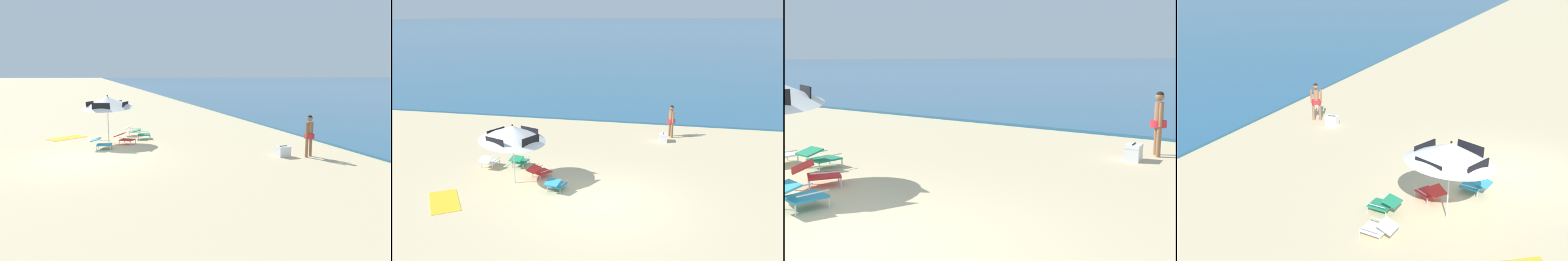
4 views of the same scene
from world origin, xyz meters
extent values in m
plane|color=#CCB78C|center=(0.00, 0.00, 0.00)|extent=(800.00, 800.00, 0.00)
cylinder|color=silver|center=(-3.50, 1.02, 1.08)|extent=(0.04, 0.04, 2.15)
cone|color=white|center=(-3.50, 1.02, 1.89)|extent=(3.27, 3.25, 0.78)
cube|color=black|center=(-3.17, 1.81, 1.77)|extent=(0.79, 0.37, 0.30)
cube|color=black|center=(-4.29, 1.35, 1.77)|extent=(0.37, 0.79, 0.30)
cube|color=black|center=(-3.83, 0.23, 1.77)|extent=(0.79, 0.37, 0.30)
cube|color=black|center=(-2.71, 0.70, 1.77)|extent=(0.37, 0.79, 0.30)
sphere|color=black|center=(-3.50, 1.02, 2.18)|extent=(0.06, 0.06, 0.06)
cube|color=red|center=(-2.73, 1.82, 0.20)|extent=(0.76, 0.79, 0.04)
cube|color=red|center=(-2.94, 1.50, 0.42)|extent=(0.63, 0.61, 0.19)
cylinder|color=silver|center=(-2.78, 2.19, 0.09)|extent=(0.03, 0.03, 0.18)
cylinder|color=silver|center=(-2.37, 1.92, 0.09)|extent=(0.03, 0.03, 0.18)
cylinder|color=silver|center=(-3.09, 1.71, 0.09)|extent=(0.03, 0.03, 0.18)
cylinder|color=silver|center=(-2.68, 1.44, 0.09)|extent=(0.03, 0.03, 0.18)
cylinder|color=silver|center=(-2.97, 1.97, 0.32)|extent=(0.31, 0.47, 0.02)
cylinder|color=silver|center=(-2.50, 1.67, 0.32)|extent=(0.31, 0.47, 0.02)
cube|color=#1E7F56|center=(-3.97, 2.75, 0.20)|extent=(0.56, 0.64, 0.04)
cube|color=#1E7F56|center=(-3.99, 2.40, 0.42)|extent=(0.52, 0.45, 0.14)
cylinder|color=silver|center=(-4.19, 3.06, 0.09)|extent=(0.03, 0.03, 0.18)
cylinder|color=silver|center=(-3.70, 3.02, 0.09)|extent=(0.03, 0.03, 0.18)
cylinder|color=silver|center=(-4.23, 2.49, 0.09)|extent=(0.03, 0.03, 0.18)
cylinder|color=silver|center=(-3.74, 2.45, 0.09)|extent=(0.03, 0.03, 0.18)
cylinder|color=silver|center=(-4.25, 2.78, 0.32)|extent=(0.06, 0.54, 0.02)
cylinder|color=silver|center=(-3.69, 2.73, 0.32)|extent=(0.06, 0.54, 0.02)
cube|color=white|center=(-5.12, 2.41, 0.20)|extent=(0.57, 0.64, 0.04)
cube|color=white|center=(-5.15, 2.03, 0.41)|extent=(0.53, 0.44, 0.20)
cylinder|color=silver|center=(-5.34, 2.72, 0.09)|extent=(0.03, 0.03, 0.18)
cylinder|color=silver|center=(-4.85, 2.68, 0.09)|extent=(0.03, 0.03, 0.18)
cylinder|color=silver|center=(-5.39, 2.15, 0.09)|extent=(0.03, 0.03, 0.18)
cylinder|color=silver|center=(-4.90, 2.11, 0.09)|extent=(0.03, 0.03, 0.18)
cylinder|color=silver|center=(-5.40, 2.44, 0.32)|extent=(0.07, 0.54, 0.02)
cylinder|color=silver|center=(-4.84, 2.39, 0.32)|extent=(0.07, 0.54, 0.02)
cube|color=teal|center=(-1.81, 0.76, 0.20)|extent=(0.61, 0.68, 0.04)
cube|color=teal|center=(-1.87, 0.41, 0.42)|extent=(0.56, 0.49, 0.14)
cylinder|color=silver|center=(-2.00, 1.08, 0.09)|extent=(0.03, 0.03, 0.18)
cylinder|color=silver|center=(-1.52, 1.00, 0.09)|extent=(0.03, 0.03, 0.18)
cylinder|color=silver|center=(-2.10, 0.52, 0.09)|extent=(0.03, 0.03, 0.18)
cylinder|color=silver|center=(-1.62, 0.44, 0.09)|extent=(0.03, 0.03, 0.18)
cylinder|color=silver|center=(-2.09, 0.81, 0.32)|extent=(0.11, 0.54, 0.02)
cylinder|color=silver|center=(-1.53, 0.71, 0.32)|extent=(0.11, 0.54, 0.02)
cylinder|color=#8C6042|center=(1.89, 8.19, 0.40)|extent=(0.12, 0.12, 0.79)
cylinder|color=#8C6042|center=(1.76, 8.44, 0.40)|extent=(0.12, 0.12, 0.79)
cylinder|color=red|center=(1.82, 8.32, 0.81)|extent=(0.40, 0.40, 0.17)
cylinder|color=#8C6042|center=(1.82, 8.32, 1.07)|extent=(0.22, 0.22, 0.56)
cylinder|color=#8C6042|center=(1.91, 8.14, 1.06)|extent=(0.09, 0.09, 0.59)
cylinder|color=#8C6042|center=(1.74, 8.49, 1.06)|extent=(0.09, 0.09, 0.59)
sphere|color=#8C6042|center=(1.82, 8.32, 1.49)|extent=(0.21, 0.21, 0.21)
sphere|color=black|center=(1.82, 8.32, 1.52)|extent=(0.20, 0.20, 0.20)
cube|color=white|center=(1.51, 7.41, 0.16)|extent=(0.38, 0.51, 0.32)
cube|color=white|center=(1.51, 7.41, 0.36)|extent=(0.39, 0.52, 0.08)
cylinder|color=black|center=(1.51, 7.41, 0.42)|extent=(0.05, 0.34, 0.02)
cube|color=gold|center=(-5.16, -0.97, 0.01)|extent=(1.77, 1.99, 0.01)
camera|label=1|loc=(13.91, 0.33, 3.13)|focal=33.47mm
camera|label=2|loc=(2.21, -12.10, 5.91)|focal=38.12mm
camera|label=3|loc=(4.73, -3.67, 2.46)|focal=42.95mm
camera|label=4|loc=(-14.05, -1.67, 6.55)|focal=42.12mm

